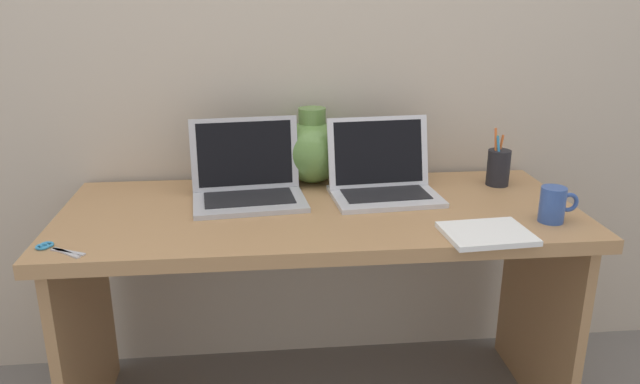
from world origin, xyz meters
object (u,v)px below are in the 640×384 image
at_px(laptop_right, 382,176).
at_px(green_vase, 312,150).
at_px(scissors, 53,248).
at_px(laptop_left, 247,179).
at_px(notebook_stack, 487,234).
at_px(coffee_mug, 554,204).
at_px(pen_cup, 498,167).

bearing_deg(laptop_right, green_vase, 143.06).
bearing_deg(scissors, laptop_left, 35.65).
bearing_deg(green_vase, laptop_left, -145.12).
distance_m(laptop_right, notebook_stack, 0.43).
relative_size(green_vase, scissors, 1.83).
height_order(laptop_left, scissors, laptop_left).
relative_size(notebook_stack, scissors, 1.63).
distance_m(notebook_stack, coffee_mug, 0.24).
distance_m(coffee_mug, scissors, 1.34).
height_order(laptop_left, coffee_mug, laptop_left).
relative_size(laptop_left, laptop_right, 1.04).
xyz_separation_m(laptop_right, coffee_mug, (0.43, -0.28, -0.01)).
height_order(laptop_left, pen_cup, laptop_left).
bearing_deg(coffee_mug, pen_cup, 94.82).
relative_size(notebook_stack, coffee_mug, 2.02).
relative_size(pen_cup, scissors, 1.40).
bearing_deg(laptop_left, notebook_stack, -30.54).
relative_size(laptop_right, scissors, 2.51).
height_order(green_vase, notebook_stack, green_vase).
bearing_deg(scissors, coffee_mug, 2.56).
distance_m(pen_cup, scissors, 1.37).
bearing_deg(notebook_stack, laptop_left, 149.46).
height_order(laptop_right, notebook_stack, laptop_right).
height_order(green_vase, scissors, green_vase).
bearing_deg(laptop_right, laptop_left, 179.24).
xyz_separation_m(laptop_left, coffee_mug, (0.85, -0.29, -0.01)).
height_order(laptop_right, coffee_mug, laptop_right).
xyz_separation_m(notebook_stack, pen_cup, (0.19, 0.43, 0.05)).
bearing_deg(pen_cup, scissors, -163.02).
bearing_deg(coffee_mug, laptop_left, 161.35).
xyz_separation_m(notebook_stack, scissors, (-1.12, 0.03, -0.00)).
distance_m(green_vase, coffee_mug, 0.77).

